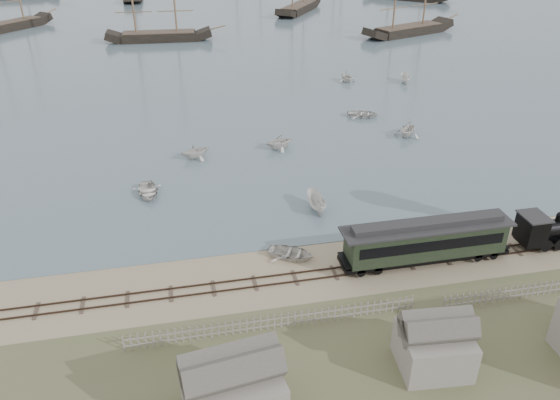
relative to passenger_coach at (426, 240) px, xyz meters
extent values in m
plane|color=tan|center=(-6.06, 2.00, -2.02)|extent=(600.00, 600.00, 0.00)
cube|color=#32241B|center=(-6.06, -0.50, -1.92)|extent=(120.00, 0.08, 0.12)
cube|color=#32241B|center=(-6.06, 0.50, -1.92)|extent=(120.00, 0.08, 0.12)
cube|color=#42362A|center=(-6.06, 0.00, -1.99)|extent=(120.00, 1.80, 0.06)
cube|color=black|center=(11.40, 0.00, -1.34)|extent=(6.50, 1.91, 0.24)
cylinder|color=black|center=(11.02, 0.00, -0.38)|extent=(4.02, 1.43, 1.43)
cube|color=black|center=(8.91, 0.00, -0.19)|extent=(1.72, 2.10, 2.20)
cube|color=#28282A|center=(8.91, 0.00, 0.96)|extent=(1.91, 2.30, 0.11)
sphere|color=black|center=(11.21, 0.00, 0.74)|extent=(0.61, 0.61, 0.61)
cube|color=black|center=(0.00, 0.00, -1.35)|extent=(13.11, 2.15, 0.33)
cube|color=black|center=(0.00, 0.00, -0.04)|extent=(12.17, 2.34, 2.34)
cube|color=black|center=(0.00, -1.19, 0.20)|extent=(11.24, 0.06, 0.84)
cube|color=black|center=(0.00, 1.19, 0.20)|extent=(11.24, 0.06, 0.84)
cube|color=#28282A|center=(0.00, 0.00, 1.18)|extent=(13.11, 2.53, 0.17)
cube|color=#28282A|center=(0.00, 0.00, 1.46)|extent=(11.70, 1.12, 0.42)
imported|color=silver|center=(-9.75, 2.65, -1.64)|extent=(4.09, 4.49, 0.76)
imported|color=silver|center=(-20.66, 15.21, -1.56)|extent=(4.14, 3.16, 0.80)
imported|color=silver|center=(-15.69, 22.65, -1.12)|extent=(3.71, 3.97, 1.69)
imported|color=silver|center=(-5.96, 9.38, -1.28)|extent=(3.58, 1.41, 1.37)
imported|color=silver|center=(6.05, 30.86, -1.55)|extent=(3.98, 4.68, 0.82)
imported|color=silver|center=(8.96, 23.73, -1.05)|extent=(4.59, 4.58, 1.83)
imported|color=silver|center=(17.10, 43.61, -1.33)|extent=(3.49, 2.00, 1.27)
imported|color=silver|center=(8.65, 45.73, -1.15)|extent=(3.67, 3.38, 1.62)
imported|color=silver|center=(-6.39, 23.30, -1.09)|extent=(3.64, 3.96, 1.74)
camera|label=1|loc=(-17.76, -31.34, 22.50)|focal=35.00mm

